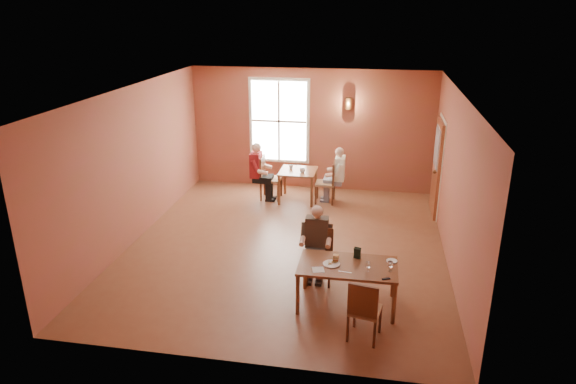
% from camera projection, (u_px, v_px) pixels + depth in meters
% --- Properties ---
extents(ground, '(6.00, 7.00, 0.01)m').
position_uv_depth(ground, '(286.00, 246.00, 9.98)').
color(ground, brown).
rests_on(ground, ground).
extents(wall_back, '(6.00, 0.04, 3.00)m').
position_uv_depth(wall_back, '(311.00, 130.00, 12.70)').
color(wall_back, brown).
rests_on(wall_back, ground).
extents(wall_front, '(6.00, 0.04, 3.00)m').
position_uv_depth(wall_front, '(235.00, 260.00, 6.23)').
color(wall_front, brown).
rests_on(wall_front, ground).
extents(wall_left, '(0.04, 7.00, 3.00)m').
position_uv_depth(wall_left, '(134.00, 165.00, 9.95)').
color(wall_left, brown).
rests_on(wall_left, ground).
extents(wall_right, '(0.04, 7.00, 3.00)m').
position_uv_depth(wall_right, '(455.00, 182.00, 8.97)').
color(wall_right, brown).
rests_on(wall_right, ground).
extents(ceiling, '(6.00, 7.00, 0.04)m').
position_uv_depth(ceiling, '(286.00, 91.00, 8.95)').
color(ceiling, white).
rests_on(ceiling, wall_back).
extents(window, '(1.36, 0.10, 1.96)m').
position_uv_depth(window, '(279.00, 121.00, 12.71)').
color(window, white).
rests_on(window, wall_back).
extents(door, '(0.12, 1.04, 2.10)m').
position_uv_depth(door, '(436.00, 168.00, 11.26)').
color(door, maroon).
rests_on(door, ground).
extents(wall_sconce, '(0.16, 0.16, 0.28)m').
position_uv_depth(wall_sconce, '(348.00, 104.00, 12.22)').
color(wall_sconce, brown).
rests_on(wall_sconce, wall_back).
extents(main_table, '(1.50, 0.84, 0.70)m').
position_uv_depth(main_table, '(347.00, 285.00, 7.91)').
color(main_table, brown).
rests_on(main_table, ground).
extents(chair_diner_main, '(0.40, 0.40, 0.91)m').
position_uv_depth(chair_diner_main, '(320.00, 257.00, 8.55)').
color(chair_diner_main, brown).
rests_on(chair_diner_main, ground).
extents(diner_main, '(0.50, 0.50, 1.24)m').
position_uv_depth(diner_main, '(320.00, 249.00, 8.47)').
color(diner_main, black).
rests_on(diner_main, ground).
extents(chair_empty, '(0.49, 0.49, 0.93)m').
position_uv_depth(chair_empty, '(365.00, 309.00, 7.09)').
color(chair_empty, brown).
rests_on(chair_empty, ground).
extents(plate_food, '(0.28, 0.28, 0.03)m').
position_uv_depth(plate_food, '(331.00, 264.00, 7.79)').
color(plate_food, silver).
rests_on(plate_food, main_table).
extents(sandwich, '(0.09, 0.08, 0.10)m').
position_uv_depth(sandwich, '(336.00, 259.00, 7.86)').
color(sandwich, tan).
rests_on(sandwich, main_table).
extents(goblet_b, '(0.08, 0.08, 0.18)m').
position_uv_depth(goblet_b, '(390.00, 266.00, 7.57)').
color(goblet_b, white).
rests_on(goblet_b, main_table).
extents(goblet_c, '(0.07, 0.07, 0.17)m').
position_uv_depth(goblet_c, '(368.00, 266.00, 7.56)').
color(goblet_c, white).
rests_on(goblet_c, main_table).
extents(menu_stand, '(0.12, 0.09, 0.18)m').
position_uv_depth(menu_stand, '(357.00, 253.00, 7.96)').
color(menu_stand, black).
rests_on(menu_stand, main_table).
extents(knife, '(0.20, 0.04, 0.00)m').
position_uv_depth(knife, '(345.00, 272.00, 7.58)').
color(knife, white).
rests_on(knife, main_table).
extents(napkin, '(0.21, 0.21, 0.01)m').
position_uv_depth(napkin, '(318.00, 270.00, 7.64)').
color(napkin, silver).
rests_on(napkin, main_table).
extents(side_plate, '(0.20, 0.20, 0.01)m').
position_uv_depth(side_plate, '(392.00, 261.00, 7.89)').
color(side_plate, silver).
rests_on(side_plate, main_table).
extents(sunglasses, '(0.12, 0.08, 0.01)m').
position_uv_depth(sunglasses, '(386.00, 279.00, 7.38)').
color(sunglasses, black).
rests_on(sunglasses, main_table).
extents(second_table, '(0.85, 0.85, 0.75)m').
position_uv_depth(second_table, '(298.00, 185.00, 12.19)').
color(second_table, brown).
rests_on(second_table, ground).
extents(chair_diner_white, '(0.44, 0.44, 0.99)m').
position_uv_depth(chair_diner_white, '(325.00, 182.00, 12.05)').
color(chair_diner_white, brown).
rests_on(chair_diner_white, ground).
extents(diner_white, '(0.51, 0.51, 1.28)m').
position_uv_depth(diner_white, '(327.00, 176.00, 11.99)').
color(diner_white, silver).
rests_on(diner_white, ground).
extents(chair_diner_maroon, '(0.46, 0.46, 1.05)m').
position_uv_depth(chair_diner_maroon, '(271.00, 178.00, 12.25)').
color(chair_diner_maroon, brown).
rests_on(chair_diner_maroon, ground).
extents(diner_maroon, '(0.54, 0.54, 1.35)m').
position_uv_depth(diner_maroon, '(270.00, 172.00, 12.20)').
color(diner_maroon, maroon).
rests_on(diner_maroon, ground).
extents(cup_a, '(0.13, 0.13, 0.10)m').
position_uv_depth(cup_a, '(302.00, 171.00, 11.90)').
color(cup_a, silver).
rests_on(cup_a, second_table).
extents(cup_b, '(0.10, 0.10, 0.09)m').
position_uv_depth(cup_b, '(291.00, 167.00, 12.19)').
color(cup_b, silver).
rests_on(cup_b, second_table).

